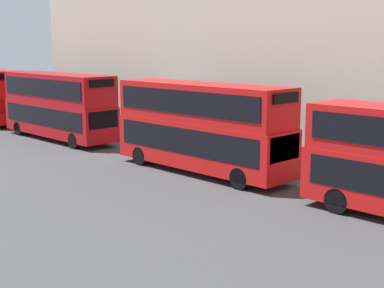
{
  "coord_description": "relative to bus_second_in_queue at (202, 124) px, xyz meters",
  "views": [
    {
      "loc": [
        -17.38,
        -1.02,
        6.37
      ],
      "look_at": [
        0.48,
        17.03,
        1.67
      ],
      "focal_mm": 50.0,
      "sensor_mm": 36.0,
      "label": 1
    }
  ],
  "objects": [
    {
      "name": "bus_second_in_queue",
      "position": [
        0.0,
        0.0,
        0.0
      ],
      "size": [
        2.59,
        10.21,
        4.52
      ],
      "color": "red",
      "rests_on": "ground"
    },
    {
      "name": "bus_third_in_queue",
      "position": [
        0.0,
        13.64,
        -0.01
      ],
      "size": [
        2.59,
        10.46,
        4.5
      ],
      "color": "#A80F14",
      "rests_on": "ground"
    },
    {
      "name": "pedestrian",
      "position": [
        2.14,
        20.6,
        -1.66
      ],
      "size": [
        0.36,
        0.36,
        1.79
      ],
      "color": "#26262D",
      "rests_on": "ground"
    }
  ]
}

